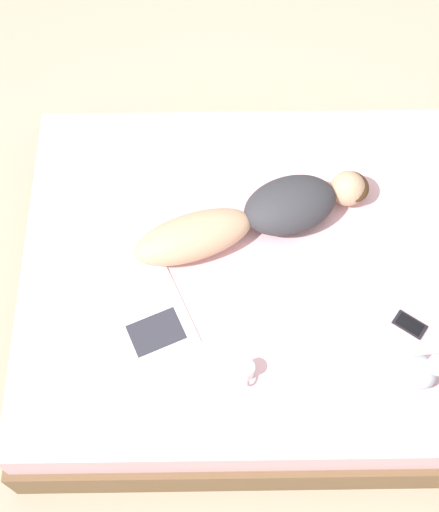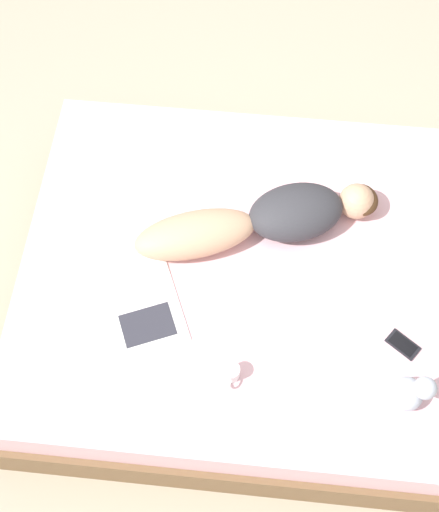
% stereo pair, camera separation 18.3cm
% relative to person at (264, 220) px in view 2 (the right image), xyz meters
% --- Properties ---
extents(ground_plane, '(12.00, 12.00, 0.00)m').
position_rel_person_xyz_m(ground_plane, '(0.21, -0.06, -0.61)').
color(ground_plane, '#B7A88E').
extents(bed, '(1.91, 2.21, 0.51)m').
position_rel_person_xyz_m(bed, '(0.21, -0.06, -0.36)').
color(bed, brown).
rests_on(bed, ground_plane).
extents(person, '(0.60, 1.20, 0.21)m').
position_rel_person_xyz_m(person, '(0.00, 0.00, 0.00)').
color(person, tan).
rests_on(person, bed).
extents(open_magazine, '(0.61, 0.51, 0.01)m').
position_rel_person_xyz_m(open_magazine, '(0.45, -0.54, -0.09)').
color(open_magazine, white).
rests_on(open_magazine, bed).
extents(coffee_mug, '(0.12, 0.08, 0.08)m').
position_rel_person_xyz_m(coffee_mug, '(0.76, -0.09, -0.06)').
color(coffee_mug, white).
rests_on(coffee_mug, bed).
extents(cell_phone, '(0.15, 0.17, 0.01)m').
position_rel_person_xyz_m(cell_phone, '(0.54, 0.67, -0.09)').
color(cell_phone, black).
rests_on(cell_phone, bed).
extents(plush_toy, '(0.15, 0.17, 0.21)m').
position_rel_person_xyz_m(plush_toy, '(0.78, 0.68, -0.01)').
color(plush_toy, '#B2BCCC').
rests_on(plush_toy, bed).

